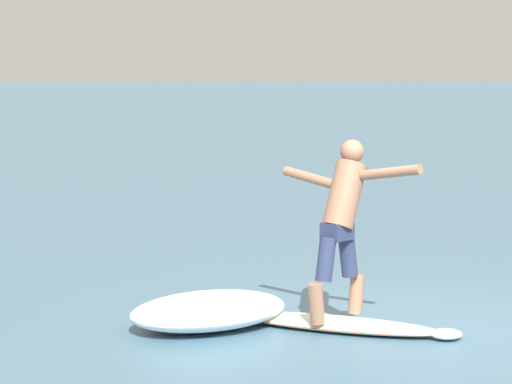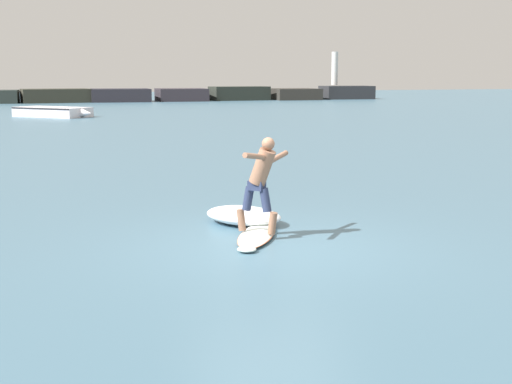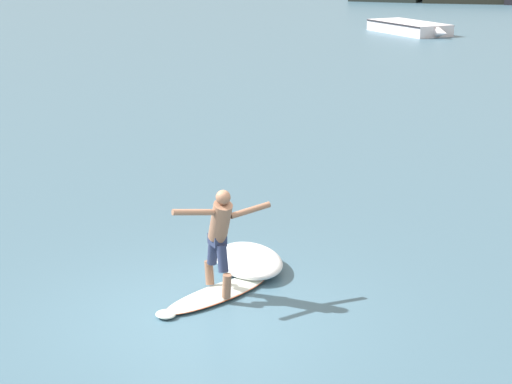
% 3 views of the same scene
% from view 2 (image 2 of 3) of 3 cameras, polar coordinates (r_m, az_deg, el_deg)
% --- Properties ---
extents(ground_plane, '(200.00, 200.00, 0.00)m').
position_cam_2_polar(ground_plane, '(11.48, 1.21, -4.41)').
color(ground_plane, '#43687D').
extents(rock_jetty_breakwater, '(43.08, 4.96, 5.13)m').
position_cam_2_polar(rock_jetty_breakwater, '(74.17, -6.33, 7.77)').
color(rock_jetty_breakwater, '#2B322D').
rests_on(rock_jetty_breakwater, ground).
extents(surfboard, '(1.43, 2.13, 0.23)m').
position_cam_2_polar(surfboard, '(12.06, 0.03, -3.49)').
color(surfboard, white).
rests_on(surfboard, ground).
extents(surfer, '(1.16, 1.16, 1.63)m').
position_cam_2_polar(surfer, '(11.88, 0.42, 1.20)').
color(surfer, '#91644B').
rests_on(surfer, surfboard).
extents(fishing_boat_near_jetty, '(5.04, 5.19, 0.62)m').
position_cam_2_polar(fishing_boat_near_jetty, '(48.21, -15.88, 6.22)').
color(fishing_boat_near_jetty, white).
rests_on(fishing_boat_near_jetty, ground).
extents(wave_foam_at_tail, '(1.72, 1.87, 0.31)m').
position_cam_2_polar(wave_foam_at_tail, '(13.20, -1.01, -1.89)').
color(wave_foam_at_tail, white).
rests_on(wave_foam_at_tail, ground).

